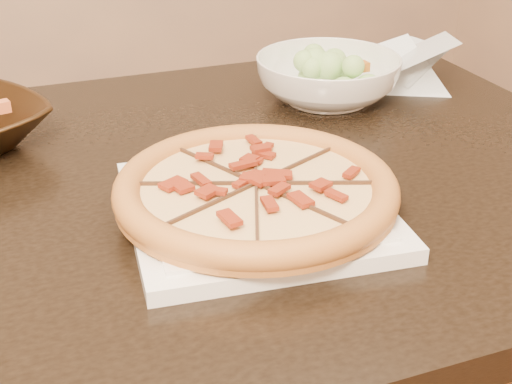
{
  "coord_description": "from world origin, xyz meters",
  "views": [
    {
      "loc": [
        -0.32,
        -0.72,
        1.14
      ],
      "look_at": [
        -0.04,
        -0.1,
        0.78
      ],
      "focal_mm": 50.0,
      "sensor_mm": 36.0,
      "label": 1
    }
  ],
  "objects_px": {
    "dining_table": "(144,264)",
    "salad_bowl": "(328,79)",
    "plate": "(256,208)",
    "pizza": "(256,189)"
  },
  "relations": [
    {
      "from": "dining_table",
      "to": "salad_bowl",
      "type": "distance_m",
      "value": 0.41
    },
    {
      "from": "pizza",
      "to": "salad_bowl",
      "type": "bearing_deg",
      "value": 48.52
    },
    {
      "from": "dining_table",
      "to": "salad_bowl",
      "type": "height_order",
      "value": "salad_bowl"
    },
    {
      "from": "plate",
      "to": "salad_bowl",
      "type": "distance_m",
      "value": 0.38
    },
    {
      "from": "dining_table",
      "to": "pizza",
      "type": "height_order",
      "value": "pizza"
    },
    {
      "from": "pizza",
      "to": "dining_table",
      "type": "bearing_deg",
      "value": 126.67
    },
    {
      "from": "salad_bowl",
      "to": "pizza",
      "type": "bearing_deg",
      "value": -131.48
    },
    {
      "from": "plate",
      "to": "dining_table",
      "type": "bearing_deg",
      "value": 126.66
    },
    {
      "from": "plate",
      "to": "salad_bowl",
      "type": "xyz_separation_m",
      "value": [
        0.25,
        0.29,
        0.02
      ]
    },
    {
      "from": "dining_table",
      "to": "salad_bowl",
      "type": "bearing_deg",
      "value": 23.94
    }
  ]
}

